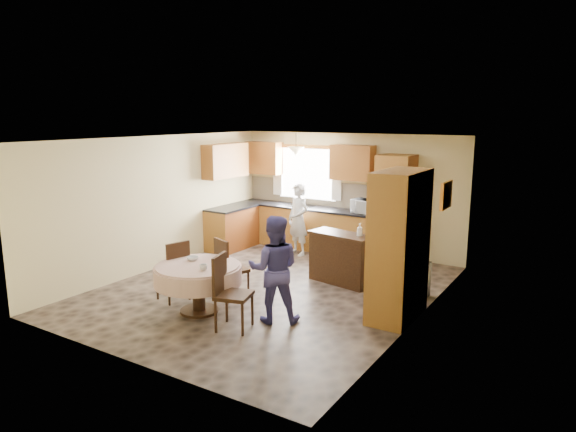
{
  "coord_description": "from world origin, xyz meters",
  "views": [
    {
      "loc": [
        4.61,
        -6.78,
        2.89
      ],
      "look_at": [
        0.18,
        0.3,
        1.22
      ],
      "focal_mm": 32.0,
      "sensor_mm": 36.0,
      "label": 1
    }
  ],
  "objects_px": {
    "dining_table": "(198,275)",
    "person_dining": "(274,269)",
    "person_sink": "(298,219)",
    "oven_tower": "(395,209)",
    "chair_right": "(228,288)",
    "chair_back": "(228,266)",
    "sideboard": "(341,260)",
    "chair_left": "(175,268)",
    "cupboard": "(399,246)"
  },
  "relations": [
    {
      "from": "cupboard",
      "to": "chair_right",
      "type": "height_order",
      "value": "cupboard"
    },
    {
      "from": "oven_tower",
      "to": "cupboard",
      "type": "height_order",
      "value": "cupboard"
    },
    {
      "from": "oven_tower",
      "to": "person_dining",
      "type": "relative_size",
      "value": 1.39
    },
    {
      "from": "chair_back",
      "to": "dining_table",
      "type": "bearing_deg",
      "value": 110.62
    },
    {
      "from": "sideboard",
      "to": "chair_back",
      "type": "height_order",
      "value": "chair_back"
    },
    {
      "from": "chair_right",
      "to": "person_dining",
      "type": "distance_m",
      "value": 0.7
    },
    {
      "from": "person_dining",
      "to": "cupboard",
      "type": "bearing_deg",
      "value": -173.85
    },
    {
      "from": "person_sink",
      "to": "person_dining",
      "type": "relative_size",
      "value": 0.98
    },
    {
      "from": "chair_back",
      "to": "chair_right",
      "type": "height_order",
      "value": "chair_right"
    },
    {
      "from": "chair_right",
      "to": "person_dining",
      "type": "relative_size",
      "value": 0.68
    },
    {
      "from": "dining_table",
      "to": "chair_back",
      "type": "distance_m",
      "value": 0.69
    },
    {
      "from": "dining_table",
      "to": "person_sink",
      "type": "height_order",
      "value": "person_sink"
    },
    {
      "from": "chair_back",
      "to": "chair_right",
      "type": "distance_m",
      "value": 1.18
    },
    {
      "from": "person_dining",
      "to": "sideboard",
      "type": "bearing_deg",
      "value": -122.1
    },
    {
      "from": "cupboard",
      "to": "person_dining",
      "type": "xyz_separation_m",
      "value": [
        -1.42,
        -1.06,
        -0.3
      ]
    },
    {
      "from": "sideboard",
      "to": "person_dining",
      "type": "bearing_deg",
      "value": -81.18
    },
    {
      "from": "person_sink",
      "to": "person_dining",
      "type": "xyz_separation_m",
      "value": [
        1.51,
        -3.18,
        0.01
      ]
    },
    {
      "from": "chair_right",
      "to": "person_dining",
      "type": "xyz_separation_m",
      "value": [
        0.39,
        0.55,
        0.19
      ]
    },
    {
      "from": "cupboard",
      "to": "dining_table",
      "type": "bearing_deg",
      "value": -151.61
    },
    {
      "from": "chair_right",
      "to": "chair_back",
      "type": "bearing_deg",
      "value": 22.53
    },
    {
      "from": "chair_back",
      "to": "person_sink",
      "type": "relative_size",
      "value": 0.65
    },
    {
      "from": "oven_tower",
      "to": "dining_table",
      "type": "xyz_separation_m",
      "value": [
        -1.48,
        -4.07,
        -0.49
      ]
    },
    {
      "from": "oven_tower",
      "to": "sideboard",
      "type": "bearing_deg",
      "value": -99.59
    },
    {
      "from": "sideboard",
      "to": "chair_right",
      "type": "bearing_deg",
      "value": -89.4
    },
    {
      "from": "oven_tower",
      "to": "dining_table",
      "type": "distance_m",
      "value": 4.36
    },
    {
      "from": "person_dining",
      "to": "oven_tower",
      "type": "bearing_deg",
      "value": -125.8
    },
    {
      "from": "chair_right",
      "to": "dining_table",
      "type": "bearing_deg",
      "value": 56.71
    },
    {
      "from": "dining_table",
      "to": "sideboard",
      "type": "bearing_deg",
      "value": 63.15
    },
    {
      "from": "sideboard",
      "to": "oven_tower",
      "type": "bearing_deg",
      "value": 90.87
    },
    {
      "from": "chair_left",
      "to": "person_sink",
      "type": "bearing_deg",
      "value": -169.22
    },
    {
      "from": "cupboard",
      "to": "person_dining",
      "type": "distance_m",
      "value": 1.79
    },
    {
      "from": "dining_table",
      "to": "person_sink",
      "type": "xyz_separation_m",
      "value": [
        -0.39,
        3.51,
        0.18
      ]
    },
    {
      "from": "chair_left",
      "to": "dining_table",
      "type": "bearing_deg",
      "value": 90.39
    },
    {
      "from": "chair_back",
      "to": "chair_right",
      "type": "relative_size",
      "value": 0.95
    },
    {
      "from": "chair_back",
      "to": "cupboard",
      "type": "bearing_deg",
      "value": -143.98
    },
    {
      "from": "chair_back",
      "to": "person_dining",
      "type": "relative_size",
      "value": 0.64
    },
    {
      "from": "oven_tower",
      "to": "cupboard",
      "type": "xyz_separation_m",
      "value": [
        1.07,
        -2.69,
        0.0
      ]
    },
    {
      "from": "chair_left",
      "to": "chair_back",
      "type": "relative_size",
      "value": 0.99
    },
    {
      "from": "chair_back",
      "to": "chair_right",
      "type": "bearing_deg",
      "value": 149.61
    },
    {
      "from": "oven_tower",
      "to": "chair_right",
      "type": "distance_m",
      "value": 4.39
    },
    {
      "from": "chair_back",
      "to": "person_sink",
      "type": "height_order",
      "value": "person_sink"
    },
    {
      "from": "cupboard",
      "to": "chair_back",
      "type": "bearing_deg",
      "value": -164.89
    },
    {
      "from": "dining_table",
      "to": "person_dining",
      "type": "bearing_deg",
      "value": 15.91
    },
    {
      "from": "cupboard",
      "to": "person_sink",
      "type": "xyz_separation_m",
      "value": [
        -2.93,
        2.13,
        -0.32
      ]
    },
    {
      "from": "person_sink",
      "to": "sideboard",
      "type": "bearing_deg",
      "value": -17.6
    },
    {
      "from": "chair_right",
      "to": "person_sink",
      "type": "xyz_separation_m",
      "value": [
        -1.13,
        3.73,
        0.18
      ]
    },
    {
      "from": "person_dining",
      "to": "chair_back",
      "type": "bearing_deg",
      "value": -48.64
    },
    {
      "from": "dining_table",
      "to": "oven_tower",
      "type": "bearing_deg",
      "value": 70.06
    },
    {
      "from": "oven_tower",
      "to": "chair_left",
      "type": "relative_size",
      "value": 2.19
    },
    {
      "from": "sideboard",
      "to": "chair_back",
      "type": "bearing_deg",
      "value": -115.14
    }
  ]
}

